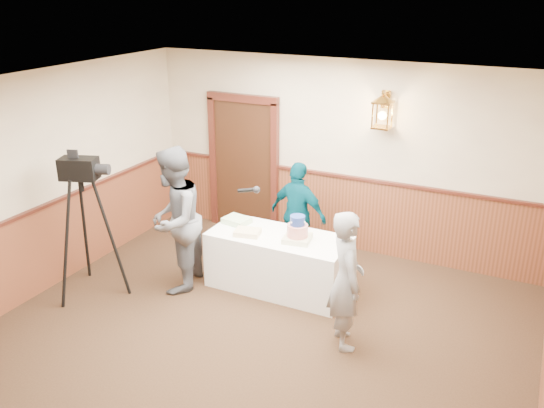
{
  "coord_description": "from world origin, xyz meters",
  "views": [
    {
      "loc": [
        2.62,
        -4.15,
        3.79
      ],
      "look_at": [
        -0.25,
        1.7,
        1.25
      ],
      "focal_mm": 38.0,
      "sensor_mm": 36.0,
      "label": 1
    }
  ],
  "objects_px": {
    "tiered_cake": "(297,231)",
    "assistant_p": "(298,214)",
    "sheet_cake_yellow": "(247,232)",
    "baker": "(346,280)",
    "display_table": "(279,262)",
    "interviewer": "(174,220)",
    "sheet_cake_green": "(237,220)",
    "tv_camera_rig": "(87,234)"
  },
  "relations": [
    {
      "from": "tiered_cake",
      "to": "tv_camera_rig",
      "type": "distance_m",
      "value": 2.64
    },
    {
      "from": "tiered_cake",
      "to": "assistant_p",
      "type": "height_order",
      "value": "assistant_p"
    },
    {
      "from": "sheet_cake_green",
      "to": "interviewer",
      "type": "distance_m",
      "value": 0.87
    },
    {
      "from": "display_table",
      "to": "assistant_p",
      "type": "relative_size",
      "value": 1.2
    },
    {
      "from": "sheet_cake_green",
      "to": "baker",
      "type": "bearing_deg",
      "value": -26.23
    },
    {
      "from": "sheet_cake_yellow",
      "to": "sheet_cake_green",
      "type": "xyz_separation_m",
      "value": [
        -0.31,
        0.27,
        0.01
      ]
    },
    {
      "from": "tv_camera_rig",
      "to": "interviewer",
      "type": "bearing_deg",
      "value": 13.5
    },
    {
      "from": "sheet_cake_green",
      "to": "interviewer",
      "type": "bearing_deg",
      "value": -127.94
    },
    {
      "from": "interviewer",
      "to": "display_table",
      "type": "bearing_deg",
      "value": 101.72
    },
    {
      "from": "baker",
      "to": "display_table",
      "type": "bearing_deg",
      "value": 22.3
    },
    {
      "from": "display_table",
      "to": "assistant_p",
      "type": "xyz_separation_m",
      "value": [
        -0.06,
        0.75,
        0.38
      ]
    },
    {
      "from": "tiered_cake",
      "to": "assistant_p",
      "type": "distance_m",
      "value": 0.88
    },
    {
      "from": "sheet_cake_yellow",
      "to": "tv_camera_rig",
      "type": "bearing_deg",
      "value": -149.99
    },
    {
      "from": "display_table",
      "to": "baker",
      "type": "distance_m",
      "value": 1.49
    },
    {
      "from": "baker",
      "to": "assistant_p",
      "type": "bearing_deg",
      "value": 5.18
    },
    {
      "from": "tv_camera_rig",
      "to": "baker",
      "type": "bearing_deg",
      "value": -13.76
    },
    {
      "from": "sheet_cake_yellow",
      "to": "sheet_cake_green",
      "type": "height_order",
      "value": "sheet_cake_green"
    },
    {
      "from": "display_table",
      "to": "baker",
      "type": "bearing_deg",
      "value": -34.3
    },
    {
      "from": "tiered_cake",
      "to": "sheet_cake_yellow",
      "type": "relative_size",
      "value": 1.18
    },
    {
      "from": "display_table",
      "to": "interviewer",
      "type": "distance_m",
      "value": 1.45
    },
    {
      "from": "assistant_p",
      "to": "sheet_cake_green",
      "type": "bearing_deg",
      "value": 56.46
    },
    {
      "from": "interviewer",
      "to": "sheet_cake_green",
      "type": "bearing_deg",
      "value": 128.63
    },
    {
      "from": "tiered_cake",
      "to": "interviewer",
      "type": "relative_size",
      "value": 0.2
    },
    {
      "from": "tiered_cake",
      "to": "baker",
      "type": "height_order",
      "value": "baker"
    },
    {
      "from": "sheet_cake_yellow",
      "to": "tv_camera_rig",
      "type": "height_order",
      "value": "tv_camera_rig"
    },
    {
      "from": "sheet_cake_yellow",
      "to": "tv_camera_rig",
      "type": "relative_size",
      "value": 0.17
    },
    {
      "from": "sheet_cake_yellow",
      "to": "baker",
      "type": "xyz_separation_m",
      "value": [
        1.56,
        -0.65,
        0.01
      ]
    },
    {
      "from": "interviewer",
      "to": "baker",
      "type": "height_order",
      "value": "interviewer"
    },
    {
      "from": "sheet_cake_yellow",
      "to": "sheet_cake_green",
      "type": "distance_m",
      "value": 0.41
    },
    {
      "from": "sheet_cake_green",
      "to": "assistant_p",
      "type": "bearing_deg",
      "value": 46.09
    },
    {
      "from": "tiered_cake",
      "to": "sheet_cake_green",
      "type": "xyz_separation_m",
      "value": [
        -0.95,
        0.16,
        -0.09
      ]
    },
    {
      "from": "display_table",
      "to": "assistant_p",
      "type": "distance_m",
      "value": 0.84
    },
    {
      "from": "display_table",
      "to": "interviewer",
      "type": "relative_size",
      "value": 0.95
    },
    {
      "from": "display_table",
      "to": "baker",
      "type": "xyz_separation_m",
      "value": [
        1.19,
        -0.81,
        0.42
      ]
    },
    {
      "from": "interviewer",
      "to": "baker",
      "type": "bearing_deg",
      "value": 70.75
    },
    {
      "from": "sheet_cake_yellow",
      "to": "interviewer",
      "type": "distance_m",
      "value": 0.94
    },
    {
      "from": "assistant_p",
      "to": "display_table",
      "type": "bearing_deg",
      "value": 104.88
    },
    {
      "from": "sheet_cake_yellow",
      "to": "interviewer",
      "type": "height_order",
      "value": "interviewer"
    },
    {
      "from": "tiered_cake",
      "to": "tv_camera_rig",
      "type": "height_order",
      "value": "tv_camera_rig"
    },
    {
      "from": "display_table",
      "to": "tiered_cake",
      "type": "xyz_separation_m",
      "value": [
        0.28,
        -0.05,
        0.51
      ]
    },
    {
      "from": "interviewer",
      "to": "baker",
      "type": "distance_m",
      "value": 2.41
    },
    {
      "from": "tiered_cake",
      "to": "sheet_cake_yellow",
      "type": "height_order",
      "value": "tiered_cake"
    }
  ]
}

